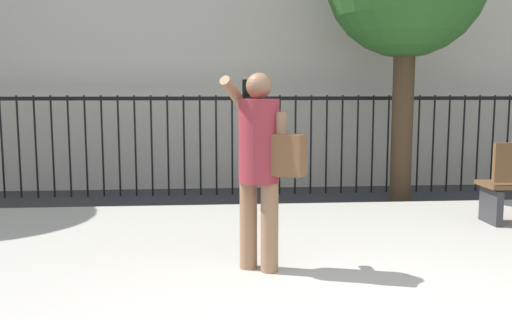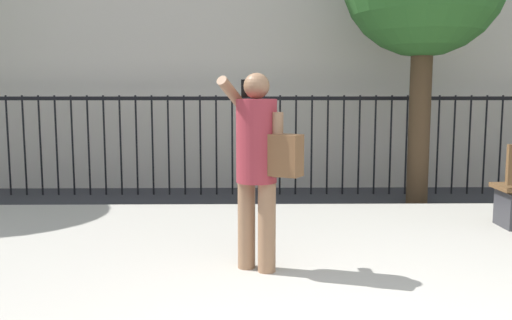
{
  "view_description": "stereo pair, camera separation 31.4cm",
  "coord_description": "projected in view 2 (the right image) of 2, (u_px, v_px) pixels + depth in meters",
  "views": [
    {
      "loc": [
        -0.96,
        -2.85,
        1.66
      ],
      "look_at": [
        -0.57,
        1.97,
        1.06
      ],
      "focal_mm": 38.51,
      "sensor_mm": 36.0,
      "label": 1
    },
    {
      "loc": [
        -0.65,
        -2.87,
        1.66
      ],
      "look_at": [
        -0.57,
        1.97,
        1.06
      ],
      "focal_mm": 38.51,
      "sensor_mm": 36.0,
      "label": 2
    }
  ],
  "objects": [
    {
      "name": "iron_fence",
      "position": [
        288.0,
        132.0,
        8.79
      ],
      "size": [
        12.03,
        0.04,
        1.6
      ],
      "color": "black",
      "rests_on": "ground"
    },
    {
      "name": "sidewalk",
      "position": [
        315.0,
        259.0,
        5.24
      ],
      "size": [
        28.0,
        4.4,
        0.15
      ],
      "primitive_type": "cube",
      "color": "#B2ADA3",
      "rests_on": "ground"
    },
    {
      "name": "pedestrian_on_phone",
      "position": [
        259.0,
        158.0,
        4.55
      ],
      "size": [
        0.72,
        0.61,
        1.66
      ],
      "color": "#936B4C",
      "rests_on": "sidewalk"
    }
  ]
}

